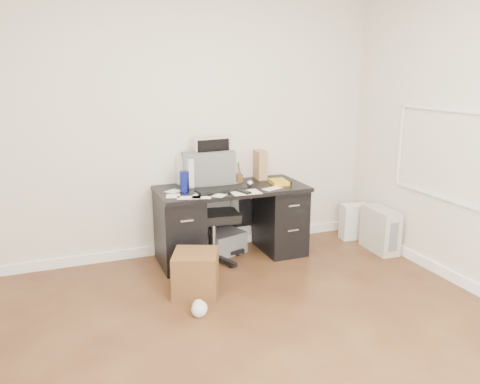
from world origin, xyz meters
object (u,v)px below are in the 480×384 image
Objects in this scene: lcd_monitor at (213,160)px; pc_tower at (380,230)px; office_chair at (213,209)px; wicker_basket at (196,273)px; desk at (232,220)px; keyboard at (221,190)px.

pc_tower is (1.68, -0.60, -0.77)m from lcd_monitor.
wicker_basket is (-0.37, -0.66, -0.36)m from office_chair.
office_chair reaches higher than pc_tower.
desk is at bearing 9.92° from office_chair.
office_chair reaches higher than wicker_basket.
keyboard is at bearing 172.82° from pc_tower.
lcd_monitor is at bearing 162.76° from pc_tower.
pc_tower is (1.55, -0.41, -0.17)m from desk.
pc_tower is at bearing -25.70° from lcd_monitor.
desk is 4.01× the size of wicker_basket.
wicker_basket is (-0.45, -0.85, -0.81)m from lcd_monitor.
desk is at bearing 49.14° from wicker_basket.
lcd_monitor is 1.26m from wicker_basket.
lcd_monitor reaches higher than wicker_basket.
keyboard is at bearing -59.84° from office_chair.
lcd_monitor is at bearing 78.53° from keyboard.
pc_tower is 1.25× the size of wicker_basket.
office_chair is (-0.05, 0.11, -0.22)m from keyboard.
office_chair is 2.34× the size of pc_tower.
keyboard is (-0.15, -0.12, 0.36)m from desk.
lcd_monitor is 0.39m from keyboard.
office_chair reaches higher than desk.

